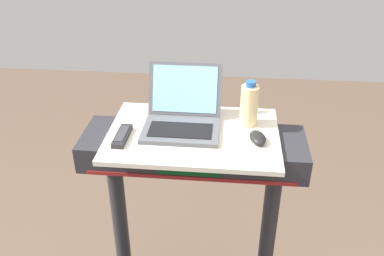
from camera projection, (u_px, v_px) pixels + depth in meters
name	position (u px, v px, depth m)	size (l,w,h in m)	color
desk_board	(193.00, 135.00, 1.68)	(0.68, 0.47, 0.02)	beige
laptop	(182.00, 116.00, 1.69)	(0.30, 0.30, 0.22)	#515459
computer_mouse	(258.00, 138.00, 1.61)	(0.06, 0.10, 0.03)	black
water_bottle	(249.00, 105.00, 1.69)	(0.07, 0.07, 0.19)	beige
tv_remote	(122.00, 136.00, 1.63)	(0.05, 0.16, 0.02)	#232326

